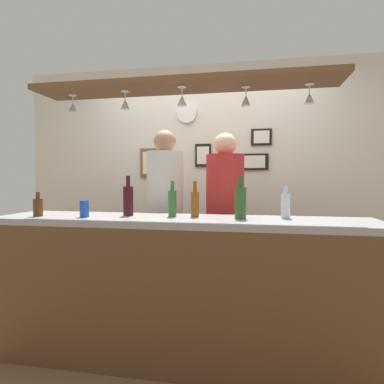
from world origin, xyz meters
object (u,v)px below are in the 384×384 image
bottle_champagne_green (241,202)px  wall_clock (187,113)px  bottle_wine_dark_red (128,200)px  picture_frame_upper_small (261,137)px  bottle_soda_clear (286,205)px  drink_can (84,209)px  person_right_red_shirt (225,209)px  person_middle_white_patterned_shirt (165,205)px  bottle_beer_amber_tall (195,203)px  bottle_beer_brown_stubby (38,207)px  picture_frame_caricature (151,163)px  picture_frame_lower_pair (255,162)px  bottle_beer_green_import (172,202)px  picture_frame_crest (203,155)px

bottle_champagne_green → wall_clock: wall_clock is taller
bottle_wine_dark_red → picture_frame_upper_small: 1.78m
bottle_soda_clear → drink_can: bearing=-172.1°
person_right_red_shirt → bottle_wine_dark_red: (-0.68, -0.61, 0.11)m
person_middle_white_patterned_shirt → bottle_beer_amber_tall: 0.71m
bottle_beer_amber_tall → wall_clock: size_ratio=1.18×
person_right_red_shirt → bottle_wine_dark_red: size_ratio=5.73×
bottle_beer_brown_stubby → picture_frame_caricature: picture_frame_caricature is taller
bottle_champagne_green → drink_can: (-1.12, -0.11, -0.06)m
bottle_wine_dark_red → bottle_champagne_green: same height
person_right_red_shirt → drink_can: 1.22m
picture_frame_caricature → person_middle_white_patterned_shirt: bearing=-63.1°
bottle_champagne_green → picture_frame_caricature: size_ratio=0.88×
person_right_red_shirt → wall_clock: wall_clock is taller
wall_clock → picture_frame_lower_pair: bearing=0.5°
bottle_beer_amber_tall → picture_frame_caricature: (-0.76, 1.32, 0.36)m
picture_frame_upper_small → wall_clock: wall_clock is taller
person_middle_white_patterned_shirt → wall_clock: wall_clock is taller
person_right_red_shirt → bottle_wine_dark_red: person_right_red_shirt is taller
bottle_beer_green_import → picture_frame_caricature: (-0.59, 1.33, 0.36)m
person_right_red_shirt → picture_frame_lower_pair: 0.90m
drink_can → picture_frame_lower_pair: picture_frame_lower_pair is taller
picture_frame_lower_pair → picture_frame_upper_small: 0.28m
bottle_soda_clear → bottle_beer_brown_stubby: 1.80m
bottle_beer_green_import → drink_can: size_ratio=2.13×
picture_frame_caricature → bottle_beer_brown_stubby: bearing=-104.5°
person_middle_white_patterned_shirt → bottle_champagne_green: (0.72, -0.65, 0.09)m
bottle_beer_green_import → drink_can: (-0.62, -0.16, -0.04)m
bottle_champagne_green → picture_frame_lower_pair: size_ratio=1.00×
bottle_wine_dark_red → drink_can: bottle_wine_dark_red is taller
person_middle_white_patterned_shirt → bottle_beer_amber_tall: (0.39, -0.59, 0.07)m
person_middle_white_patterned_shirt → bottle_wine_dark_red: 0.62m
person_right_red_shirt → bottle_beer_brown_stubby: (-1.32, -0.78, 0.07)m
person_right_red_shirt → bottle_beer_amber_tall: person_right_red_shirt is taller
bottle_wine_dark_red → picture_frame_crest: picture_frame_crest is taller
bottle_soda_clear → bottle_beer_brown_stubby: (-1.79, -0.21, -0.02)m
picture_frame_upper_small → picture_frame_crest: bearing=180.0°
picture_frame_caricature → picture_frame_upper_small: 1.29m
person_middle_white_patterned_shirt → picture_frame_crest: size_ratio=6.76×
drink_can → person_middle_white_patterned_shirt: bearing=62.6°
bottle_beer_brown_stubby → picture_frame_lower_pair: bearing=43.7°
person_middle_white_patterned_shirt → person_right_red_shirt: 0.56m
bottle_soda_clear → bottle_wine_dark_red: 1.15m
bottle_beer_brown_stubby → bottle_beer_amber_tall: size_ratio=0.69×
bottle_beer_green_import → bottle_wine_dark_red: 0.34m
bottle_beer_brown_stubby → picture_frame_crest: 1.87m
bottle_champagne_green → picture_frame_crest: bearing=109.0°
drink_can → picture_frame_lower_pair: (1.21, 1.49, 0.40)m
bottle_beer_amber_tall → picture_frame_crest: 1.40m
person_middle_white_patterned_shirt → bottle_beer_green_import: bearing=-69.8°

